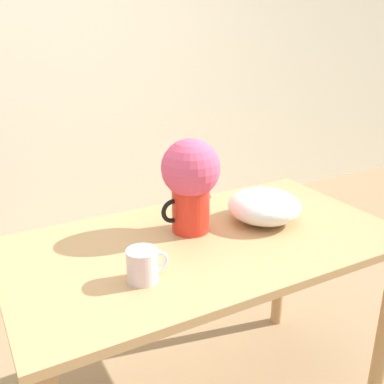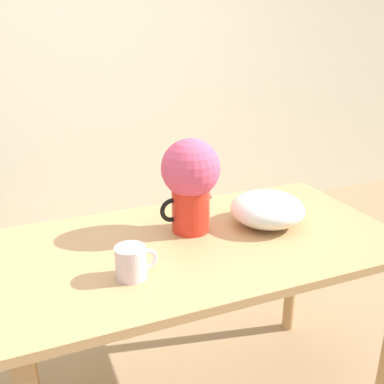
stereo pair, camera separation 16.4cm
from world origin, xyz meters
TOP-DOWN VIEW (x-y plane):
  - wall_back at (0.00, 1.99)m, footprint 8.00×0.05m
  - table at (0.19, 0.01)m, footprint 1.41×0.77m
  - flower_vase at (0.18, 0.10)m, footprint 0.23×0.21m
  - coffee_mug at (-0.11, -0.14)m, footprint 0.13×0.10m
  - white_bowl at (0.47, 0.04)m, footprint 0.28×0.28m

SIDE VIEW (x-z plane):
  - table at x=0.19m, z-range 0.28..1.08m
  - coffee_mug at x=-0.11m, z-range 0.79..0.90m
  - white_bowl at x=0.47m, z-range 0.79..0.92m
  - flower_vase at x=0.18m, z-range 0.82..1.17m
  - wall_back at x=0.00m, z-range 0.00..2.60m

